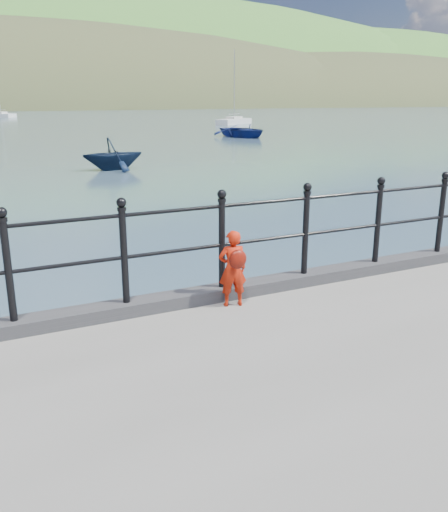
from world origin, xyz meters
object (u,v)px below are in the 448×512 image
railing (175,238)px  launch_blue (244,131)px  sailboat_deep (1,115)px  launch_navy (113,154)px  child (233,268)px  sailboat_far (234,122)px

railing → launch_blue: (21.07, 37.82, -1.25)m
railing → sailboat_deep: (5.89, 101.62, -1.48)m
launch_blue → launch_navy: launch_navy is taller
child → railing: bearing=-12.4°
child → launch_blue: size_ratio=0.17×
launch_blue → railing: bearing=-127.1°
launch_blue → sailboat_far: (10.49, 22.37, -0.23)m
launch_blue → sailboat_far: bearing=56.9°
launch_blue → sailboat_far: sailboat_far is taller
sailboat_far → sailboat_deep: bearing=87.4°
sailboat_deep → launch_navy: bearing=-35.3°
railing → sailboat_deep: bearing=86.7°
railing → launch_navy: size_ratio=6.17×
launch_blue → launch_navy: 23.89m
railing → child: railing is taller
child → launch_blue: child is taller
railing → child: size_ratio=19.83×
sailboat_far → launch_blue: bearing=-149.5°
launch_navy → child: bearing=164.7°
launch_navy → sailboat_far: (26.90, 39.73, -0.43)m
railing → launch_blue: railing is taller
launch_blue → child: bearing=-126.2°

